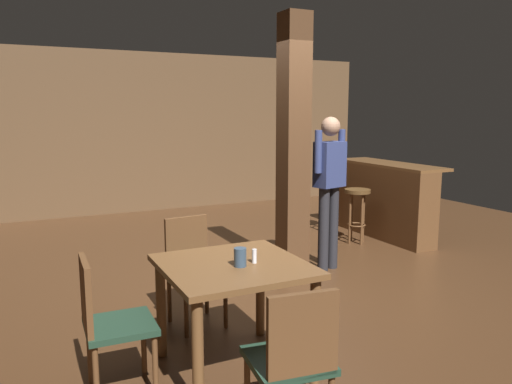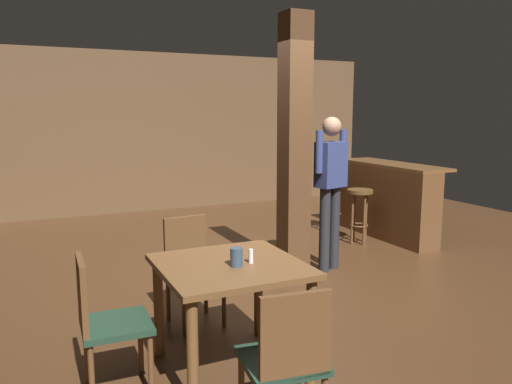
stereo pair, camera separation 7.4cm
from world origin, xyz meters
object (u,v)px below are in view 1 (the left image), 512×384
Objects in this scene: dining_table at (234,281)px; chair_west at (107,319)px; standing_person at (329,182)px; chair_south at (293,357)px; bar_counter at (383,199)px; bar_stool_near at (357,203)px; chair_north at (193,265)px; bar_stool_mid at (330,191)px; napkin_cup at (240,257)px; salt_shaker at (254,256)px.

chair_west is at bearing 177.49° from dining_table.
chair_south is at bearing -127.37° from standing_person.
chair_west is 3.13m from standing_person.
bar_counter is 2.43× the size of bar_stool_near.
bar_counter is (3.41, 1.66, 0.03)m from chair_north.
dining_table is at bearing -132.95° from bar_stool_mid.
standing_person is (1.83, 1.66, 0.18)m from napkin_cup.
chair_west is at bearing -149.65° from bar_counter.
bar_stool_near is (-0.56, -0.14, 0.02)m from bar_counter.
dining_table is at bearing -89.54° from chair_north.
bar_stool_mid is (2.89, 3.20, -0.22)m from napkin_cup.
napkin_cup reaches higher than dining_table.
chair_south is 0.52× the size of standing_person.
salt_shaker is at bearing 12.07° from napkin_cup.
bar_stool_near is at bearing -94.90° from bar_stool_mid.
napkin_cup is 0.12m from salt_shaker.
dining_table is at bearing -2.51° from chair_west.
chair_north is (-0.01, 0.85, -0.13)m from dining_table.
dining_table is 3.70m from bar_stool_near.
chair_west reaches higher than dining_table.
salt_shaker is at bearing -81.42° from chair_north.
chair_north reaches higher than napkin_cup.
napkin_cup is 0.07× the size of standing_person.
bar_stool_near is (1.00, 0.80, -0.45)m from standing_person.
chair_west is at bearing 130.86° from chair_south.
chair_south is 4.98m from bar_stool_mid.
bar_stool_mid is at bearing 47.05° from dining_table.
bar_counter is at bearing 26.03° from chair_north.
chair_north is at bearing 88.88° from chair_south.
salt_shaker reaches higher than dining_table.
chair_west is at bearing 172.20° from napkin_cup.
dining_table is at bearing 87.36° from chair_south.
salt_shaker is at bearing -136.31° from standing_person.
chair_west is 1.00× the size of chair_south.
chair_north is 1.00× the size of chair_west.
salt_shaker is 4.23m from bar_stool_mid.
bar_counter is 2.28× the size of bar_stool_mid.
bar_stool_mid is (3.74, 3.09, 0.09)m from chair_west.
bar_stool_mid is (0.06, 0.75, 0.04)m from bar_stool_near.
chair_north is 9.14× the size of salt_shaker.
bar_counter is at bearing 38.20° from salt_shaker.
chair_north is at bearing 98.58° from salt_shaker.
bar_stool_near is at bearing 32.42° from chair_west.
napkin_cup is at bearing 86.08° from chair_south.
chair_south is 3.14m from standing_person.
dining_table is 1.27× the size of bar_stool_near.
standing_person reaches higher than chair_south.
dining_table is 1.20× the size of bar_stool_mid.
napkin_cup is at bearing -132.09° from bar_stool_mid.
napkin_cup reaches higher than bar_stool_mid.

